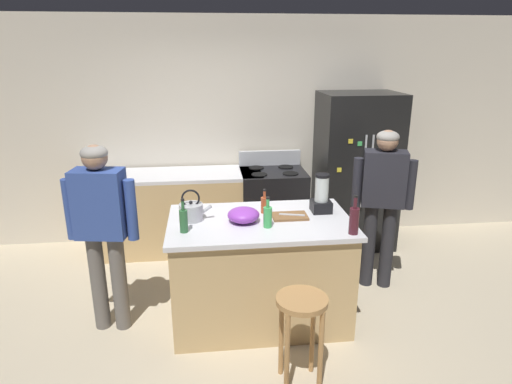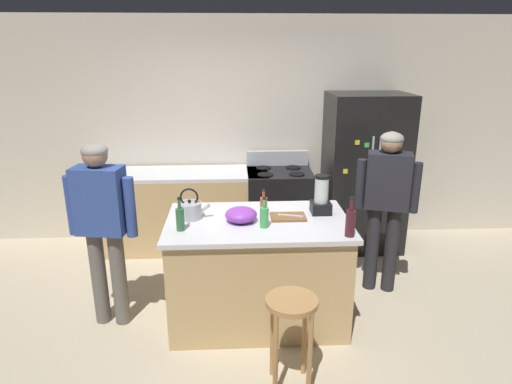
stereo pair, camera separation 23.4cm
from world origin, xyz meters
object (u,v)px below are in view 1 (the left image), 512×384
(bottle_wine, at_px, (354,220))
(cutting_board, at_px, (290,216))
(person_by_sink_right, at_px, (383,195))
(chef_knife, at_px, (292,215))
(mixing_bowl, at_px, (243,215))
(person_by_island_left, at_px, (102,222))
(bottle_olive_oil, at_px, (184,220))
(kitchen_island, at_px, (260,270))
(refrigerator, at_px, (356,171))
(bottle_soda, at_px, (268,216))
(bar_stool, at_px, (301,318))
(tea_kettle, at_px, (191,211))
(bottle_cooking_sauce, at_px, (264,204))
(blender_appliance, at_px, (321,196))
(stove_range, at_px, (273,208))

(bottle_wine, bearing_deg, cutting_board, 136.87)
(person_by_sink_right, height_order, chef_knife, person_by_sink_right)
(mixing_bowl, bearing_deg, person_by_sink_right, 18.83)
(person_by_island_left, relative_size, bottle_wine, 5.14)
(bottle_olive_oil, distance_m, bottle_wine, 1.33)
(kitchen_island, xyz_separation_m, refrigerator, (1.34, 1.50, 0.45))
(bottle_soda, bearing_deg, bar_stool, -78.65)
(tea_kettle, distance_m, cutting_board, 0.84)
(bottle_olive_oil, height_order, cutting_board, bottle_olive_oil)
(bottle_cooking_sauce, bearing_deg, bottle_soda, -93.11)
(refrigerator, bearing_deg, kitchen_island, -131.87)
(bottle_cooking_sauce, relative_size, bottle_olive_oil, 0.78)
(blender_appliance, bearing_deg, person_by_island_left, -176.16)
(bar_stool, relative_size, bottle_soda, 2.77)
(kitchen_island, relative_size, cutting_board, 5.14)
(kitchen_island, xyz_separation_m, person_by_island_left, (-1.29, 0.01, 0.51))
(bottle_soda, bearing_deg, person_by_sink_right, 26.77)
(person_by_island_left, bearing_deg, cutting_board, 0.66)
(refrigerator, distance_m, bottle_soda, 2.11)
(bottle_olive_oil, bearing_deg, person_by_island_left, 163.42)
(blender_appliance, xyz_separation_m, cutting_board, (-0.30, -0.11, -0.13))
(bar_stool, xyz_separation_m, chef_knife, (0.10, 0.89, 0.43))
(bottle_wine, xyz_separation_m, cutting_board, (-0.43, 0.40, -0.11))
(bar_stool, relative_size, bottle_cooking_sauce, 3.28)
(person_by_sink_right, xyz_separation_m, mixing_bowl, (-1.40, -0.48, 0.03))
(refrigerator, relative_size, bottle_soda, 7.21)
(bottle_olive_oil, bearing_deg, kitchen_island, 16.57)
(person_by_island_left, distance_m, mixing_bowl, 1.15)
(refrigerator, bearing_deg, bottle_olive_oil, -139.45)
(chef_knife, bearing_deg, mixing_bowl, -157.25)
(stove_range, distance_m, person_by_island_left, 2.28)
(person_by_island_left, relative_size, bottle_cooking_sauce, 7.52)
(blender_appliance, xyz_separation_m, mixing_bowl, (-0.70, -0.16, -0.08))
(refrigerator, bearing_deg, bar_stool, -116.22)
(tea_kettle, bearing_deg, stove_range, 57.81)
(person_by_sink_right, bearing_deg, bottle_soda, -153.23)
(bar_stool, distance_m, bottle_olive_oil, 1.17)
(refrigerator, bearing_deg, cutting_board, -126.44)
(kitchen_island, xyz_separation_m, bottle_soda, (0.04, -0.16, 0.57))
(mixing_bowl, bearing_deg, bottle_olive_oil, -161.58)
(kitchen_island, xyz_separation_m, mixing_bowl, (-0.14, -0.03, 0.53))
(kitchen_island, distance_m, bottle_olive_oil, 0.87)
(bar_stool, bearing_deg, person_by_island_left, 149.41)
(person_by_island_left, distance_m, bottle_wine, 2.02)
(bottle_olive_oil, bearing_deg, stove_range, 60.47)
(stove_range, bearing_deg, person_by_island_left, -137.26)
(kitchen_island, bearing_deg, bottle_cooking_sauce, 70.47)
(stove_range, bearing_deg, refrigerator, -1.41)
(blender_appliance, xyz_separation_m, bottle_wine, (0.13, -0.51, -0.03))
(blender_appliance, bearing_deg, mixing_bowl, -167.00)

